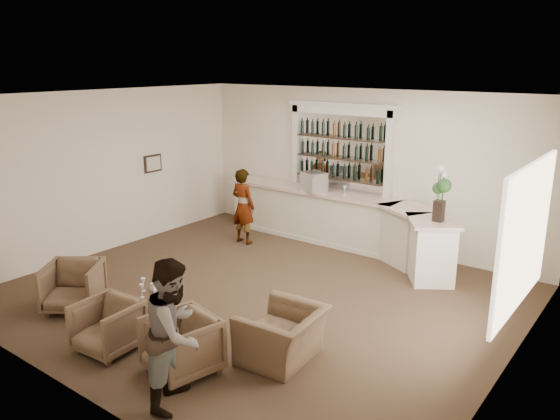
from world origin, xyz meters
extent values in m
plane|color=#513828|center=(0.00, 0.00, 0.00)|extent=(8.00, 8.00, 0.00)
cube|color=#F3E3CA|center=(0.00, 3.50, 1.65)|extent=(8.00, 0.04, 3.30)
cube|color=#F3E3CA|center=(-4.00, 0.00, 1.65)|extent=(0.04, 7.00, 3.30)
cube|color=#F3E3CA|center=(4.00, 0.00, 1.65)|extent=(0.04, 7.00, 3.30)
cube|color=white|center=(0.00, 0.00, 3.30)|extent=(8.00, 7.00, 0.04)
cube|color=white|center=(3.97, 0.50, 1.70)|extent=(0.05, 2.40, 1.90)
cube|color=black|center=(-3.97, 1.20, 1.65)|extent=(0.04, 0.46, 0.38)
cube|color=beige|center=(-3.94, 1.20, 1.65)|extent=(0.01, 0.38, 0.30)
cube|color=white|center=(-1.00, 3.15, 0.54)|extent=(4.00, 0.70, 1.08)
cube|color=beige|center=(-1.00, 3.13, 1.11)|extent=(4.10, 0.82, 0.06)
cube|color=white|center=(1.35, 2.92, 0.54)|extent=(1.12, 1.04, 1.08)
cube|color=beige|center=(1.35, 2.90, 1.11)|extent=(1.27, 1.19, 0.06)
cube|color=white|center=(2.05, 2.40, 0.54)|extent=(1.08, 1.14, 1.08)
cube|color=beige|center=(2.05, 2.38, 1.11)|extent=(1.24, 1.29, 0.06)
cube|color=silver|center=(-1.00, 2.82, 0.05)|extent=(4.00, 0.06, 0.10)
cube|color=white|center=(-0.50, 3.48, 1.95)|extent=(2.15, 0.02, 1.65)
cube|color=silver|center=(-1.65, 3.42, 1.45)|extent=(0.14, 0.16, 2.90)
cube|color=silver|center=(0.65, 3.42, 1.45)|extent=(0.14, 0.16, 2.90)
cube|color=silver|center=(-0.50, 3.42, 2.84)|extent=(2.52, 0.16, 0.18)
cube|color=silver|center=(-0.50, 3.42, 2.96)|extent=(2.64, 0.20, 0.08)
cube|color=#2E2317|center=(-0.50, 3.37, 1.38)|extent=(2.05, 0.20, 0.03)
cube|color=#2E2317|center=(-0.50, 3.37, 1.82)|extent=(2.05, 0.20, 0.03)
cube|color=#2E2317|center=(-0.50, 3.37, 2.26)|extent=(2.05, 0.20, 0.03)
cylinder|color=#523123|center=(-0.63, -1.82, 0.25)|extent=(0.71, 0.71, 0.50)
imported|color=gray|center=(-2.01, 1.96, 0.82)|extent=(0.62, 0.42, 1.64)
imported|color=gray|center=(1.13, -2.87, 0.88)|extent=(0.97, 1.06, 1.76)
imported|color=brown|center=(-2.01, -2.18, 0.39)|extent=(1.17, 1.17, 0.77)
imported|color=brown|center=(-0.48, -2.64, 0.36)|extent=(0.81, 0.84, 0.72)
imported|color=brown|center=(0.73, -2.42, 0.38)|extent=(0.98, 1.00, 0.77)
imported|color=brown|center=(1.56, -1.40, 0.35)|extent=(1.03, 1.15, 0.70)
cube|color=silver|center=(-0.82, 2.90, 1.35)|extent=(0.59, 0.55, 0.42)
cube|color=black|center=(2.15, 2.35, 1.33)|extent=(0.17, 0.17, 0.37)
cube|color=white|center=(-0.65, -1.68, 0.56)|extent=(0.08, 0.08, 0.12)
camera|label=1|loc=(5.45, -6.60, 3.84)|focal=35.00mm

